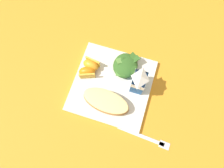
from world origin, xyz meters
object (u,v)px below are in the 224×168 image
milk_carton (139,81)px  orange_wedge_front (91,65)px  white_plate (112,85)px  green_salad_pile (125,66)px  metal_fork (148,139)px  orange_wedge_middle (87,72)px  cheesy_pizza_bread (106,101)px

milk_carton → orange_wedge_front: (-0.02, -0.18, -0.04)m
white_plate → green_salad_pile: (-0.08, 0.03, 0.03)m
white_plate → metal_fork: white_plate is taller
milk_carton → green_salad_pile: bearing=-132.9°
orange_wedge_front → orange_wedge_middle: size_ratio=0.94×
white_plate → cheesy_pizza_bread: (0.07, -0.00, 0.03)m
white_plate → orange_wedge_front: (-0.04, -0.10, 0.03)m
orange_wedge_front → metal_fork: size_ratio=0.34×
green_salad_pile → milk_carton: milk_carton is taller
milk_carton → metal_fork: milk_carton is taller
cheesy_pizza_bread → metal_fork: cheesy_pizza_bread is taller
green_salad_pile → orange_wedge_front: size_ratio=1.60×
white_plate → milk_carton: 0.11m
orange_wedge_middle → milk_carton: bearing=92.8°
milk_carton → orange_wedge_middle: size_ratio=1.59×
milk_carton → metal_fork: 0.20m
cheesy_pizza_bread → green_salad_pile: 0.15m
white_plate → green_salad_pile: size_ratio=2.69×
milk_carton → orange_wedge_middle: (0.01, -0.19, -0.04)m
cheesy_pizza_bread → milk_carton: milk_carton is taller
green_salad_pile → metal_fork: bearing=33.5°
white_plate → orange_wedge_front: size_ratio=4.31×
cheesy_pizza_bread → orange_wedge_front: orange_wedge_front is taller
milk_carton → white_plate: bearing=-75.8°
orange_wedge_middle → metal_fork: size_ratio=0.37×
cheesy_pizza_bread → metal_fork: size_ratio=0.93×
orange_wedge_front → cheesy_pizza_bread: bearing=39.4°
metal_fork → orange_wedge_front: bearing=-125.0°
white_plate → metal_fork: bearing=50.5°
milk_carton → cheesy_pizza_bread: bearing=-44.4°
milk_carton → metal_fork: size_ratio=0.58×
green_salad_pile → milk_carton: size_ratio=0.94×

